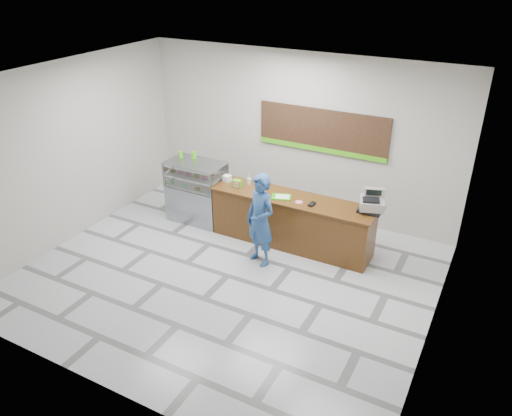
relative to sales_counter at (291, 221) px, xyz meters
The scene contains 16 objects.
floor 1.72m from the sales_counter, 109.54° to the right, with size 7.00×7.00×0.00m, color silver.
back_wall 1.98m from the sales_counter, 110.77° to the left, with size 7.00×7.00×0.00m, color #BCB7AD.
ceiling 3.41m from the sales_counter, 109.54° to the right, with size 7.00×7.00×0.00m, color silver.
sales_counter is the anchor object (origin of this frame).
display_case 2.23m from the sales_counter, behind, with size 1.22×0.72×1.33m.
menu_board 2.00m from the sales_counter, 90.00° to the left, with size 2.80×0.06×0.90m.
cash_register 1.64m from the sales_counter, ahead, with size 0.54×0.55×0.40m.
card_terminal 0.71m from the sales_counter, 15.27° to the right, with size 0.09×0.17×0.04m, color black.
serving_tray 0.56m from the sales_counter, 155.13° to the right, with size 0.44×0.38×0.02m.
napkin_box 1.61m from the sales_counter, behind, with size 0.15×0.15×0.12m, color white.
straw_cup 1.20m from the sales_counter, behind, with size 0.08×0.08×0.12m, color silver.
promo_box 1.32m from the sales_counter, behind, with size 0.17×0.11×0.15m, color #4CBD16.
donut_decal 0.56m from the sales_counter, 31.62° to the right, with size 0.15×0.15×0.00m, color pink.
green_cup_left 2.79m from the sales_counter, behind, with size 0.09×0.09×0.14m, color #4CBD16.
green_cup_right 2.55m from the sales_counter, behind, with size 0.10×0.10×0.15m, color #4CBD16.
customer 0.96m from the sales_counter, 105.89° to the right, with size 0.65×0.42×1.77m, color #2B518B.
Camera 1 is at (3.96, -6.34, 5.21)m, focal length 35.00 mm.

